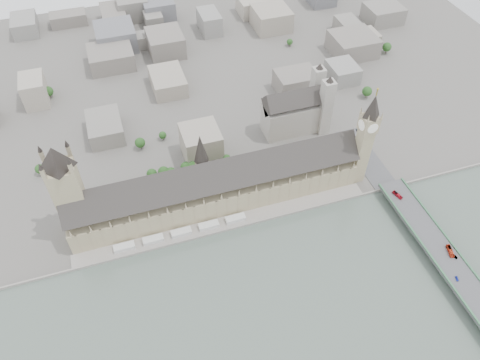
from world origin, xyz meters
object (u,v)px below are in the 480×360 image
object	(u,v)px
palace_of_westminster	(216,186)
red_bus_north	(397,195)
elizabeth_tower	(366,134)
car_approach	(357,131)
westminster_abbey	(297,111)
victoria_tower	(67,188)
car_silver	(455,257)
westminster_bridge	(433,245)
car_blue	(457,279)
red_bus_south	(450,251)

from	to	relation	value
palace_of_westminster	red_bus_north	size ratio (longest dim) A/B	24.60
elizabeth_tower	car_approach	size ratio (longest dim) A/B	20.85
palace_of_westminster	westminster_abbey	bearing A→B (deg)	34.17
victoria_tower	car_silver	bearing A→B (deg)	-24.47
westminster_bridge	car_blue	bearing A→B (deg)	-97.26
red_bus_south	westminster_abbey	bearing A→B (deg)	121.45
victoria_tower	car_blue	distance (m)	320.28
red_bus_north	car_approach	distance (m)	92.87
red_bus_south	car_silver	bearing A→B (deg)	-64.88
palace_of_westminster	red_bus_north	xyz separation A→B (m)	(158.39, -52.25, -10.96)
westminster_bridge	red_bus_south	distance (m)	15.60
palace_of_westminster	elizabeth_tower	xyz separation A→B (m)	(138.00, -11.70, 35.38)
palace_of_westminster	red_bus_south	bearing A→B (deg)	-35.70
palace_of_westminster	red_bus_north	distance (m)	167.14
westminster_bridge	red_bus_south	xyz separation A→B (m)	(5.29, -12.99, 6.82)
elizabeth_tower	car_blue	world-z (taller)	elizabeth_tower
victoria_tower	red_bus_north	bearing A→B (deg)	-11.79
westminster_bridge	car_blue	size ratio (longest dim) A/B	72.08
elizabeth_tower	red_bus_south	distance (m)	121.48
westminster_abbey	car_silver	world-z (taller)	westminster_abbey
elizabeth_tower	red_bus_south	world-z (taller)	elizabeth_tower
elizabeth_tower	westminster_bridge	size ratio (longest dim) A/B	0.33
westminster_bridge	westminster_abbey	xyz separation A→B (m)	(-51.08, 182.50, 19.96)
car_blue	car_silver	bearing A→B (deg)	78.23
westminster_abbey	red_bus_south	world-z (taller)	westminster_abbey
elizabeth_tower	car_blue	bearing A→B (deg)	-81.70
westminster_abbey	westminster_bridge	bearing A→B (deg)	-74.36
westminster_abbey	car_approach	bearing A→B (deg)	-32.40
victoria_tower	car_approach	world-z (taller)	victoria_tower
victoria_tower	car_approach	distance (m)	293.43
westminster_bridge	elizabeth_tower	bearing A→B (deg)	104.11
elizabeth_tower	westminster_abbey	distance (m)	96.91
westminster_abbey	car_approach	size ratio (longest dim) A/B	13.19
westminster_bridge	car_approach	world-z (taller)	car_approach
westminster_bridge	victoria_tower	bearing A→B (deg)	158.22
westminster_bridge	westminster_abbey	world-z (taller)	westminster_abbey
car_blue	car_silver	distance (m)	21.31
red_bus_north	victoria_tower	bearing A→B (deg)	152.83
victoria_tower	westminster_abbey	world-z (taller)	victoria_tower
car_blue	westminster_bridge	bearing A→B (deg)	101.90
palace_of_westminster	red_bus_south	distance (m)	206.27
elizabeth_tower	car_blue	size ratio (longest dim) A/B	23.84
red_bus_north	car_blue	bearing A→B (deg)	-106.06
elizabeth_tower	red_bus_south	xyz separation A→B (m)	(29.29, -108.49, -46.14)
red_bus_north	car_silver	xyz separation A→B (m)	(9.87, -73.56, -0.69)
elizabeth_tower	palace_of_westminster	bearing A→B (deg)	175.15
victoria_tower	red_bus_north	xyz separation A→B (m)	(280.39, -58.55, -43.45)
red_bus_north	car_blue	distance (m)	91.85
car_approach	palace_of_westminster	bearing A→B (deg)	-157.67
red_bus_north	westminster_bridge	bearing A→B (deg)	-101.62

